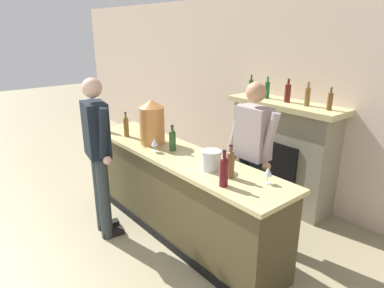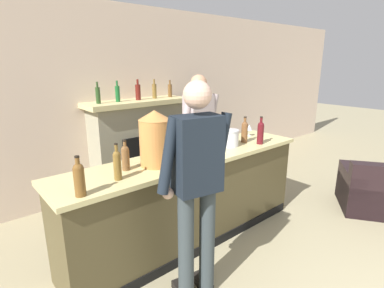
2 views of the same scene
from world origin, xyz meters
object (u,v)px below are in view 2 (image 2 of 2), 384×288
armchair_black (374,193)px  copper_dispenser (155,138)px  person_customer (197,186)px  wine_bottle_burgundy_dark (183,144)px  wine_bottle_chardonnay_pale (79,178)px  fireplace_stone (139,146)px  person_bartender (199,136)px  ice_bucket_steel (230,138)px  wine_bottle_merlot_tall (245,131)px  wine_bottle_rose_blush (261,132)px  potted_plant_corner (251,154)px  wine_glass_back_row (188,152)px  wine_bottle_cabernet_heavy (117,164)px  wine_bottle_riesling_slim (125,157)px  wine_glass_by_dispenser (249,128)px

armchair_black → copper_dispenser: copper_dispenser is taller
person_customer → wine_bottle_burgundy_dark: bearing=58.5°
armchair_black → wine_bottle_chardonnay_pale: bearing=166.5°
fireplace_stone → person_bartender: (0.32, -1.00, 0.28)m
ice_bucket_steel → wine_bottle_chardonnay_pale: (-1.84, -0.20, 0.04)m
wine_bottle_merlot_tall → wine_bottle_rose_blush: 0.19m
potted_plant_corner → wine_bottle_rose_blush: wine_bottle_rose_blush is taller
wine_glass_back_row → wine_bottle_cabernet_heavy: bearing=176.0°
person_customer → wine_bottle_riesling_slim: bearing=106.5°
fireplace_stone → potted_plant_corner: size_ratio=2.77×
armchair_black → wine_glass_by_dispenser: size_ratio=7.04×
potted_plant_corner → wine_glass_by_dispenser: wine_glass_by_dispenser is taller
ice_bucket_steel → wine_bottle_cabernet_heavy: size_ratio=0.64×
wine_bottle_chardonnay_pale → wine_bottle_merlot_tall: 2.10m
person_bartender → wine_glass_back_row: size_ratio=11.31×
copper_dispenser → wine_bottle_riesling_slim: size_ratio=1.87×
wine_bottle_burgundy_dark → ice_bucket_steel: bearing=-3.1°
copper_dispenser → wine_bottle_riesling_slim: 0.32m
armchair_black → ice_bucket_steel: 2.18m
wine_glass_by_dispenser → wine_bottle_chardonnay_pale: bearing=-171.1°
wine_bottle_burgundy_dark → wine_glass_by_dispenser: size_ratio=1.95×
ice_bucket_steel → wine_glass_back_row: ice_bucket_steel is taller
wine_bottle_burgundy_dark → wine_bottle_riesling_slim: 0.64m
wine_bottle_burgundy_dark → wine_bottle_chardonnay_pale: wine_bottle_chardonnay_pale is taller
wine_bottle_chardonnay_pale → wine_bottle_cabernet_heavy: size_ratio=0.98×
wine_bottle_chardonnay_pale → wine_glass_back_row: wine_bottle_chardonnay_pale is taller
copper_dispenser → person_customer: bearing=-95.8°
person_bartender → wine_glass_by_dispenser: bearing=-37.6°
fireplace_stone → person_customer: size_ratio=0.93×
wine_bottle_riesling_slim → wine_bottle_cabernet_heavy: wine_bottle_cabernet_heavy is taller
wine_glass_by_dispenser → wine_glass_back_row: bearing=-166.5°
ice_bucket_steel → wine_bottle_rose_blush: bearing=-26.1°
armchair_black → wine_glass_back_row: bearing=159.8°
wine_glass_by_dispenser → armchair_black: bearing=-46.6°
ice_bucket_steel → wine_glass_by_dispenser: bearing=17.0°
wine_bottle_burgundy_dark → wine_bottle_rose_blush: size_ratio=0.89×
wine_bottle_riesling_slim → wine_bottle_merlot_tall: (1.57, -0.07, 0.02)m
copper_dispenser → ice_bucket_steel: 1.05m
fireplace_stone → copper_dispenser: (-0.74, -1.58, 0.55)m
person_customer → wine_glass_by_dispenser: size_ratio=12.05×
armchair_black → wine_bottle_rose_blush: bearing=147.0°
person_customer → potted_plant_corner: bearing=31.0°
potted_plant_corner → wine_bottle_merlot_tall: 2.02m
person_bartender → wine_bottle_burgundy_dark: (-0.70, -0.54, 0.13)m
wine_bottle_chardonnay_pale → wine_bottle_riesling_slim: bearing=27.7°
copper_dispenser → wine_bottle_cabernet_heavy: size_ratio=1.67×
person_bartender → wine_glass_back_row: 1.07m
wine_bottle_riesling_slim → person_customer: bearing=-73.5°
armchair_black → person_customer: (-2.82, 0.40, 0.76)m
armchair_black → wine_glass_by_dispenser: (-1.16, 1.23, 0.84)m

